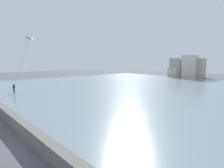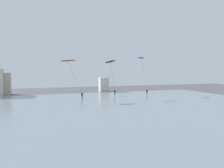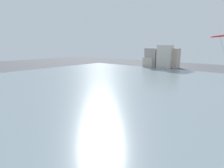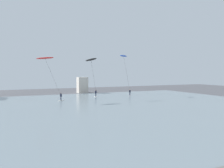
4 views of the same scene
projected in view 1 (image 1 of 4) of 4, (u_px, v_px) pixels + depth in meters
The scene contains 4 objects.
seawall_barrier at pixel (25, 129), 14.85m from camera, with size 60.00×0.70×1.02m, color #66635E.
water_bay at pixel (194, 94), 32.34m from camera, with size 84.00×52.00×0.10m, color gray.
far_shore_buildings at pixel (195, 68), 61.15m from camera, with size 38.42×4.97×7.04m.
kitesurfer_green at pixel (28, 42), 33.10m from camera, with size 3.61×4.47×9.83m.
Camera 1 is at (15.13, -0.73, 5.78)m, focal length 31.44 mm.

